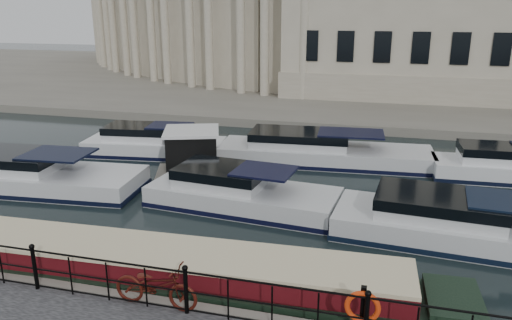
{
  "coord_description": "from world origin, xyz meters",
  "views": [
    {
      "loc": [
        4.1,
        -11.4,
        7.26
      ],
      "look_at": [
        0.5,
        2.0,
        3.0
      ],
      "focal_mm": 35.0,
      "sensor_mm": 36.0,
      "label": 1
    }
  ],
  "objects": [
    {
      "name": "ground_plane",
      "position": [
        0.0,
        0.0,
        0.0
      ],
      "size": [
        160.0,
        160.0,
        0.0
      ],
      "primitive_type": "plane",
      "color": "black",
      "rests_on": "ground"
    },
    {
      "name": "far_bank",
      "position": [
        0.0,
        39.0,
        0.28
      ],
      "size": [
        120.0,
        42.0,
        0.55
      ],
      "primitive_type": "cube",
      "color": "#6B665B",
      "rests_on": "ground_plane"
    },
    {
      "name": "railing",
      "position": [
        0.0,
        -2.25,
        1.2
      ],
      "size": [
        24.14,
        0.14,
        1.22
      ],
      "color": "black",
      "rests_on": "near_quay"
    },
    {
      "name": "civic_building",
      "position": [
        -1.0,
        34.71,
        7.04
      ],
      "size": [
        53.55,
        31.84,
        16.85
      ],
      "color": "#ADA38C",
      "rests_on": "far_bank"
    },
    {
      "name": "bicycle",
      "position": [
        -0.78,
        -2.18,
        1.09
      ],
      "size": [
        2.09,
        0.77,
        1.09
      ],
      "primitive_type": "imported",
      "rotation": [
        0.0,
        0.0,
        1.55
      ],
      "color": "#49140D",
      "rests_on": "near_quay"
    },
    {
      "name": "life_ring_post",
      "position": [
        3.91,
        -2.19,
        1.31
      ],
      "size": [
        0.75,
        0.2,
        1.22
      ],
      "color": "black",
      "rests_on": "near_quay"
    },
    {
      "name": "narrowboat",
      "position": [
        -1.21,
        -0.64,
        0.37
      ],
      "size": [
        15.84,
        2.72,
        1.58
      ],
      "rotation": [
        0.0,
        0.0,
        0.04
      ],
      "color": "black",
      "rests_on": "ground_plane"
    },
    {
      "name": "harbour_hut",
      "position": [
        -4.17,
        8.43,
        0.95
      ],
      "size": [
        3.94,
        3.62,
        2.2
      ],
      "rotation": [
        0.0,
        0.0,
        0.34
      ],
      "color": "#6B665B",
      "rests_on": "ground_plane"
    },
    {
      "name": "cabin_cruisers",
      "position": [
        -0.48,
        8.04,
        0.37
      ],
      "size": [
        27.5,
        11.01,
        1.99
      ],
      "color": "silver",
      "rests_on": "ground_plane"
    }
  ]
}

